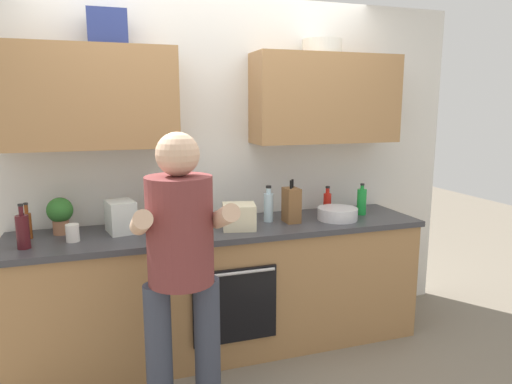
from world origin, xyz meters
The scene contains 18 objects.
ground_plane centered at (0.00, 0.00, 0.00)m, with size 12.00×12.00×0.00m, color #756B5B.
back_wall_unit centered at (0.00, 0.28, 1.49)m, with size 4.00×0.38×2.50m.
counter centered at (0.00, 0.00, 0.45)m, with size 2.84×0.67×0.90m.
person_standing centered at (-0.42, -0.75, 0.94)m, with size 0.49×0.45×1.60m.
bottle_soda centered at (1.09, 0.02, 1.00)m, with size 0.07×0.07×0.24m.
bottle_syrup centered at (-0.43, 0.19, 1.03)m, with size 0.06×0.06×0.32m.
bottle_wine centered at (-1.24, -0.11, 1.01)m, with size 0.07×0.07×0.27m.
bottle_water centered at (0.34, 0.04, 1.01)m, with size 0.07×0.07×0.26m.
bottle_soy centered at (-0.37, -0.12, 1.00)m, with size 0.07×0.07×0.24m.
bottle_hotsauce centered at (0.88, 0.17, 0.98)m, with size 0.06×0.06×0.21m.
bottle_oil centered at (-0.12, -0.02, 1.00)m, with size 0.07×0.07×0.26m.
bottle_vinegar centered at (-1.24, 0.11, 0.99)m, with size 0.05×0.05×0.23m.
cup_coffee centered at (-0.98, -0.05, 0.95)m, with size 0.08×0.08×0.11m, color white.
mixing_bowl centered at (0.84, -0.07, 0.94)m, with size 0.29×0.29×0.09m, color silver.
knife_block centered at (0.49, -0.03, 1.03)m, with size 0.10×0.14×0.31m.
potted_herb centered at (-1.06, 0.16, 1.04)m, with size 0.16×0.16×0.24m.
grocery_bag_produce centered at (-0.68, 0.08, 1.01)m, with size 0.17×0.22×0.21m, color silver.
grocery_bag_rice centered at (0.08, -0.09, 0.99)m, with size 0.22×0.20×0.17m, color beige.
Camera 1 is at (-0.78, -3.02, 1.72)m, focal length 32.57 mm.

